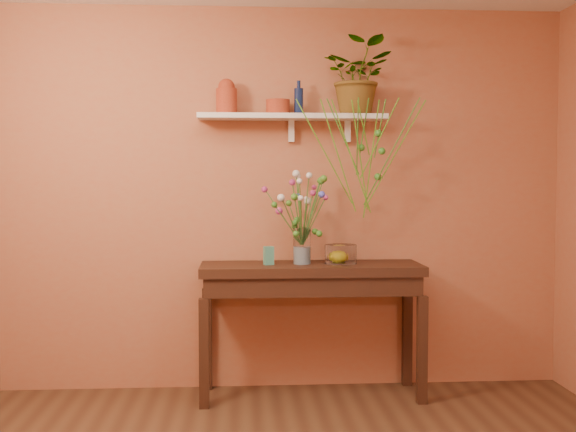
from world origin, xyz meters
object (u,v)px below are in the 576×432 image
Objects in this scene: sideboard at (311,283)px; glass_bowl at (341,255)px; blue_bottle at (299,101)px; spider_plant at (359,77)px; glass_vase at (302,249)px; bouquet at (301,201)px; terracotta_jug at (227,97)px.

glass_bowl is (0.20, 0.01, 0.19)m from sideboard.
blue_bottle is 0.45× the size of spider_plant.
spider_plant is (0.42, -0.02, 0.16)m from blue_bottle.
sideboard is at bearing -10.34° from glass_vase.
sideboard is 6.46× the size of blue_bottle.
spider_plant reaches higher than sideboard.
bouquet is (-0.01, -0.00, 0.33)m from glass_vase.
terracotta_jug is 0.97× the size of glass_vase.
spider_plant is (0.92, 0.00, 0.14)m from terracotta_jug.
glass_bowl is (0.27, -0.00, -0.04)m from glass_vase.
sideboard is 1.40m from terracotta_jug.
glass_vase is (-0.41, -0.11, -1.18)m from spider_plant.
blue_bottle is 0.94× the size of glass_vase.
blue_bottle is at bearing 92.18° from bouquet.
sideboard is at bearing -61.82° from blue_bottle.
blue_bottle is 1.10m from glass_bowl.
spider_plant is 1.25m from glass_vase.
bouquet is at bearing -148.57° from glass_vase.
spider_plant is at bearing 15.65° from bouquet.
glass_bowl is at bearing -25.03° from blue_bottle.
sideboard is 0.28m from glass_bowl.
bouquet reaches higher than glass_vase.
sideboard is 6.28× the size of terracotta_jug.
glass_bowl reaches higher than sideboard.
glass_vase is (0.51, -0.11, -1.04)m from terracotta_jug.
terracotta_jug reaches higher than sideboard.
glass_bowl is at bearing 0.65° from bouquet.
blue_bottle reaches higher than glass_vase.
terracotta_jug is at bearing 171.77° from glass_bowl.
blue_bottle reaches higher than sideboard.
spider_plant is 1.24m from glass_bowl.
bouquet is at bearing -164.35° from spider_plant.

